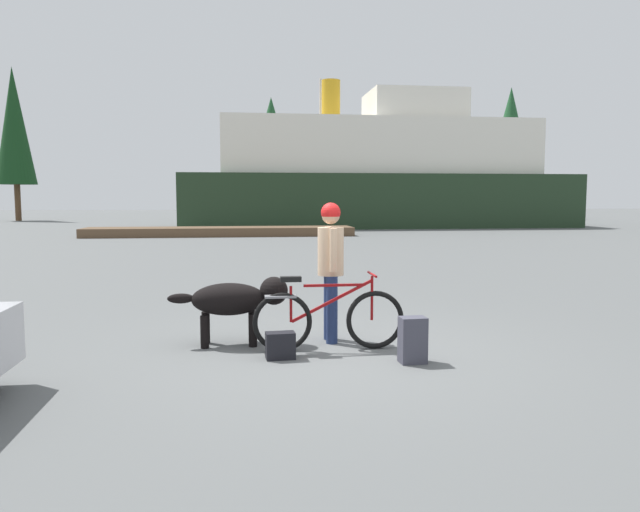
{
  "coord_description": "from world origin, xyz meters",
  "views": [
    {
      "loc": [
        -0.95,
        -6.87,
        1.78
      ],
      "look_at": [
        0.05,
        0.9,
        1.03
      ],
      "focal_mm": 34.29,
      "sensor_mm": 36.0,
      "label": 1
    }
  ],
  "objects_px": {
    "bicycle": "(328,318)",
    "backpack": "(413,340)",
    "handbag_pannier": "(280,346)",
    "sailboat_moored": "(320,218)",
    "person_cyclist": "(331,258)",
    "ferry_boat": "(377,176)",
    "dog": "(236,300)"
  },
  "relations": [
    {
      "from": "bicycle",
      "to": "backpack",
      "type": "xyz_separation_m",
      "value": [
        0.83,
        -0.65,
        -0.13
      ]
    },
    {
      "from": "person_cyclist",
      "to": "sailboat_moored",
      "type": "xyz_separation_m",
      "value": [
        3.79,
        30.38,
        -0.54
      ]
    },
    {
      "from": "person_cyclist",
      "to": "sailboat_moored",
      "type": "height_order",
      "value": "sailboat_moored"
    },
    {
      "from": "ferry_boat",
      "to": "dog",
      "type": "bearing_deg",
      "value": -105.81
    },
    {
      "from": "person_cyclist",
      "to": "handbag_pannier",
      "type": "height_order",
      "value": "person_cyclist"
    },
    {
      "from": "bicycle",
      "to": "backpack",
      "type": "bearing_deg",
      "value": -38.2
    },
    {
      "from": "handbag_pannier",
      "to": "sailboat_moored",
      "type": "bearing_deg",
      "value": 81.85
    },
    {
      "from": "dog",
      "to": "sailboat_moored",
      "type": "relative_size",
      "value": 0.16
    },
    {
      "from": "bicycle",
      "to": "person_cyclist",
      "type": "distance_m",
      "value": 0.79
    },
    {
      "from": "dog",
      "to": "backpack",
      "type": "distance_m",
      "value": 2.19
    },
    {
      "from": "bicycle",
      "to": "dog",
      "type": "bearing_deg",
      "value": 158.95
    },
    {
      "from": "dog",
      "to": "backpack",
      "type": "xyz_separation_m",
      "value": [
        1.89,
        -1.06,
        -0.3
      ]
    },
    {
      "from": "ferry_boat",
      "to": "sailboat_moored",
      "type": "relative_size",
      "value": 2.57
    },
    {
      "from": "bicycle",
      "to": "handbag_pannier",
      "type": "distance_m",
      "value": 0.69
    },
    {
      "from": "handbag_pannier",
      "to": "sailboat_moored",
      "type": "relative_size",
      "value": 0.04
    },
    {
      "from": "handbag_pannier",
      "to": "ferry_boat",
      "type": "relative_size",
      "value": 0.01
    },
    {
      "from": "person_cyclist",
      "to": "ferry_boat",
      "type": "relative_size",
      "value": 0.07
    },
    {
      "from": "bicycle",
      "to": "handbag_pannier",
      "type": "relative_size",
      "value": 5.57
    },
    {
      "from": "dog",
      "to": "sailboat_moored",
      "type": "height_order",
      "value": "sailboat_moored"
    },
    {
      "from": "handbag_pannier",
      "to": "sailboat_moored",
      "type": "height_order",
      "value": "sailboat_moored"
    },
    {
      "from": "ferry_boat",
      "to": "sailboat_moored",
      "type": "xyz_separation_m",
      "value": [
        -3.35,
        1.12,
        -2.55
      ]
    },
    {
      "from": "dog",
      "to": "ferry_boat",
      "type": "height_order",
      "value": "ferry_boat"
    },
    {
      "from": "person_cyclist",
      "to": "dog",
      "type": "distance_m",
      "value": 1.25
    },
    {
      "from": "dog",
      "to": "person_cyclist",
      "type": "bearing_deg",
      "value": 1.46
    },
    {
      "from": "ferry_boat",
      "to": "bicycle",
      "type": "bearing_deg",
      "value": -103.69
    },
    {
      "from": "handbag_pannier",
      "to": "ferry_boat",
      "type": "height_order",
      "value": "ferry_boat"
    },
    {
      "from": "bicycle",
      "to": "dog",
      "type": "distance_m",
      "value": 1.15
    },
    {
      "from": "backpack",
      "to": "bicycle",
      "type": "bearing_deg",
      "value": 141.8
    },
    {
      "from": "bicycle",
      "to": "dog",
      "type": "relative_size",
      "value": 1.24
    },
    {
      "from": "sailboat_moored",
      "to": "handbag_pannier",
      "type": "bearing_deg",
      "value": -98.15
    },
    {
      "from": "ferry_boat",
      "to": "person_cyclist",
      "type": "bearing_deg",
      "value": -103.71
    },
    {
      "from": "bicycle",
      "to": "ferry_boat",
      "type": "bearing_deg",
      "value": 76.31
    }
  ]
}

